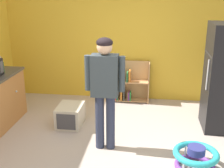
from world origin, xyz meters
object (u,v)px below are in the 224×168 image
Objects in this scene: pet_carrier at (70,115)px; bookshelf at (127,84)px; standing_person at (105,84)px; green_glass_bottle at (2,67)px; baby_walker at (196,158)px.

bookshelf is at bearing 55.74° from pet_carrier.
standing_person is 3.02× the size of pet_carrier.
pet_carrier is at bearing 136.70° from standing_person.
standing_person reaches higher than green_glass_bottle.
green_glass_bottle is (-1.18, 0.05, 0.82)m from pet_carrier.
standing_person is at bearing -94.86° from bookshelf.
pet_carrier is 2.24× the size of green_glass_bottle.
bookshelf reaches higher than pet_carrier.
pet_carrier is (-0.89, -1.31, -0.19)m from bookshelf.
pet_carrier reaches higher than baby_walker.
green_glass_bottle reaches higher than bookshelf.
baby_walker is (1.27, -0.38, -0.85)m from standing_person.
bookshelf is 3.46× the size of green_glass_bottle.
pet_carrier is 1.44m from green_glass_bottle.
baby_walker is 2.26m from pet_carrier.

